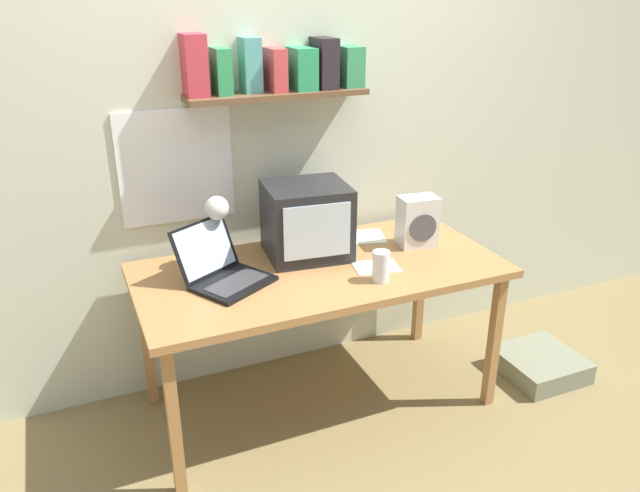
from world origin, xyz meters
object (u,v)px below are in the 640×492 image
Objects in this scene: juice_glass at (381,268)px; printed_handout at (376,267)px; open_notebook at (354,237)px; crt_monitor at (307,221)px; space_heater at (418,221)px; laptop at (221,268)px; desk_lamp at (217,218)px; floor_cushion at (539,364)px; corner_desk at (320,279)px.

juice_glass is 0.14m from printed_handout.
juice_glass is at bearing -102.93° from open_notebook.
crt_monitor is 1.64× the size of space_heater.
laptop is 0.67m from juice_glass.
laptop reaches higher than printed_handout.
juice_glass is at bearing -110.65° from printed_handout.
desk_lamp is 0.94m from space_heater.
floor_cushion is at bearing -16.94° from desk_lamp.
open_notebook is at bearing 144.23° from space_heater.
corner_desk is 12.17× the size of juice_glass.
corner_desk is at bearing -34.42° from laptop.
laptop is 1.33× the size of desk_lamp.
laptop is 0.68m from printed_handout.
crt_monitor reaches higher than printed_handout.
printed_handout is (0.63, -0.30, -0.22)m from desk_lamp.
juice_glass is 0.55× the size of space_heater.
open_notebook is at bearing 79.91° from printed_handout.
laptop is 1.97× the size of printed_handout.
crt_monitor reaches higher than floor_cushion.
printed_handout is at bearing -41.94° from crt_monitor.
printed_handout is at bearing -41.56° from laptop.
crt_monitor reaches higher than juice_glass.
printed_handout is at bearing -147.83° from space_heater.
printed_handout is at bearing -26.96° from desk_lamp.
desk_lamp is (-0.40, 0.20, 0.28)m from corner_desk.
corner_desk is 4.06× the size of crt_monitor.
laptop is 0.23m from desk_lamp.
space_heater is 1.10× the size of printed_handout.
desk_lamp reaches higher than juice_glass.
juice_glass is (0.58, -0.42, -0.16)m from desk_lamp.
space_heater is at bearing 5.06° from corner_desk.
crt_monitor is (-0.00, 0.15, 0.23)m from corner_desk.
laptop reaches higher than open_notebook.
laptop reaches higher than floor_cushion.
corner_desk is at bearing -139.20° from open_notebook.
crt_monitor is at bearing -161.14° from open_notebook.
space_heater is 0.35m from printed_handout.
crt_monitor is at bearing -14.95° from laptop.
crt_monitor is at bearing 90.30° from corner_desk.
laptop is 1.76m from floor_cushion.
space_heater reaches higher than corner_desk.
space_heater reaches higher than juice_glass.
open_notebook reaches higher than corner_desk.
crt_monitor is at bearing 174.12° from space_heater.
floor_cushion is at bearing -18.79° from space_heater.
laptop is at bearing 168.26° from printed_handout.
floor_cushion is at bearing -12.40° from crt_monitor.
open_notebook and printed_handout have the same top height.
space_heater reaches higher than laptop.
space_heater is at bearing -10.70° from desk_lamp.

